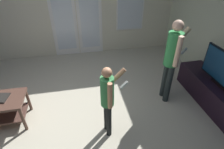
{
  "coord_description": "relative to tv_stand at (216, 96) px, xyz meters",
  "views": [
    {
      "loc": [
        0.27,
        -2.32,
        2.39
      ],
      "look_at": [
        0.73,
        0.01,
        0.81
      ],
      "focal_mm": 29.13,
      "sensor_mm": 36.0,
      "label": 1
    }
  ],
  "objects": [
    {
      "name": "person_child",
      "position": [
        -2.04,
        -0.2,
        0.49
      ],
      "size": [
        0.44,
        0.36,
        1.19
      ],
      "color": "black",
      "rests_on": "ground_plane"
    },
    {
      "name": "ground_plane",
      "position": [
        -2.63,
        0.19,
        -0.24
      ],
      "size": [
        5.97,
        5.13,
        0.02
      ],
      "primitive_type": "cube",
      "color": "#B7B09A"
    },
    {
      "name": "wall_back_with_doors",
      "position": [
        -2.56,
        2.73,
        1.07
      ],
      "size": [
        5.97,
        0.09,
        2.67
      ],
      "color": "beige",
      "rests_on": "ground_plane"
    },
    {
      "name": "person_adult",
      "position": [
        -0.8,
        0.38,
        0.7
      ],
      "size": [
        0.49,
        0.42,
        1.55
      ],
      "color": "#242D2C",
      "rests_on": "ground_plane"
    },
    {
      "name": "tv_stand",
      "position": [
        0.0,
        0.0,
        0.0
      ],
      "size": [
        0.49,
        1.8,
        0.45
      ],
      "color": "black",
      "rests_on": "ground_plane"
    }
  ]
}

